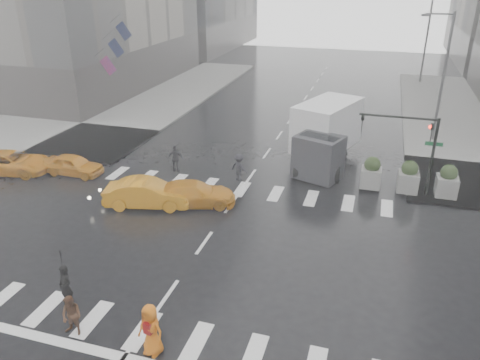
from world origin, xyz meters
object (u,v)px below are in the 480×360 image
(traffic_signal_pole, at_px, (415,140))
(taxi_front, at_px, (73,165))
(taxi_mid, at_px, (148,193))
(box_truck, at_px, (325,133))
(pedestrian_orange, at_px, (151,330))
(pedestrian_brown, at_px, (72,316))

(traffic_signal_pole, distance_m, taxi_front, 19.82)
(taxi_mid, height_order, box_truck, box_truck)
(pedestrian_orange, height_order, taxi_front, pedestrian_orange)
(pedestrian_brown, bearing_deg, taxi_mid, 103.45)
(pedestrian_orange, bearing_deg, taxi_front, 144.54)
(taxi_mid, bearing_deg, box_truck, -56.76)
(pedestrian_orange, relative_size, taxi_front, 0.51)
(pedestrian_orange, distance_m, taxi_mid, 10.60)
(pedestrian_brown, height_order, taxi_front, pedestrian_brown)
(traffic_signal_pole, relative_size, taxi_front, 1.22)
(traffic_signal_pole, xyz_separation_m, taxi_front, (-19.43, -2.93, -2.59))
(taxi_front, height_order, taxi_mid, taxi_mid)
(pedestrian_brown, xyz_separation_m, box_truck, (6.08, 18.11, 1.26))
(pedestrian_orange, bearing_deg, traffic_signal_pole, 72.19)
(box_truck, bearing_deg, pedestrian_brown, -88.99)
(traffic_signal_pole, bearing_deg, pedestrian_brown, -127.07)
(taxi_mid, bearing_deg, pedestrian_orange, -166.39)
(pedestrian_brown, bearing_deg, traffic_signal_pole, 54.60)
(pedestrian_brown, distance_m, box_truck, 19.15)
(taxi_front, relative_size, box_truck, 0.51)
(traffic_signal_pole, height_order, taxi_mid, traffic_signal_pole)
(traffic_signal_pole, relative_size, pedestrian_orange, 2.40)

